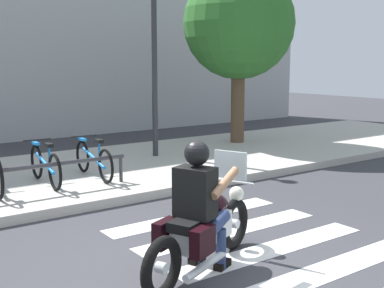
{
  "coord_description": "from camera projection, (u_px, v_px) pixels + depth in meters",
  "views": [
    {
      "loc": [
        -2.98,
        -4.09,
        2.21
      ],
      "look_at": [
        1.25,
        1.75,
        1.03
      ],
      "focal_mm": 47.32,
      "sensor_mm": 36.0,
      "label": 1
    }
  ],
  "objects": [
    {
      "name": "tree_near_rack",
      "position": [
        239.0,
        24.0,
        12.6
      ],
      "size": [
        2.79,
        2.79,
        4.55
      ],
      "color": "brown",
      "rests_on": "ground"
    },
    {
      "name": "crosswalk_stripe_2",
      "position": [
        273.0,
        248.0,
        6.04
      ],
      "size": [
        2.8,
        0.4,
        0.01
      ],
      "primitive_type": "cube",
      "color": "white",
      "rests_on": "ground"
    },
    {
      "name": "bicycle_4",
      "position": [
        93.0,
        159.0,
        9.01
      ],
      "size": [
        0.48,
        1.67,
        0.73
      ],
      "color": "black",
      "rests_on": "sidewalk"
    },
    {
      "name": "bicycle_3",
      "position": [
        45.0,
        165.0,
        8.5
      ],
      "size": [
        0.48,
        1.63,
        0.74
      ],
      "color": "black",
      "rests_on": "sidewalk"
    },
    {
      "name": "street_lamp",
      "position": [
        154.0,
        49.0,
        10.81
      ],
      "size": [
        0.28,
        0.28,
        4.05
      ],
      "color": "#2D2D33",
      "rests_on": "ground"
    },
    {
      "name": "crosswalk_stripe_4",
      "position": [
        194.0,
        216.0,
        7.32
      ],
      "size": [
        2.8,
        0.4,
        0.01
      ],
      "primitive_type": "cube",
      "color": "white",
      "rests_on": "ground"
    },
    {
      "name": "rider",
      "position": [
        199.0,
        198.0,
        5.23
      ],
      "size": [
        0.75,
        0.69,
        1.42
      ],
      "color": "black",
      "rests_on": "ground"
    },
    {
      "name": "crosswalk_stripe_3",
      "position": [
        230.0,
        231.0,
        6.68
      ],
      "size": [
        2.8,
        0.4,
        0.01
      ],
      "primitive_type": "cube",
      "color": "white",
      "rests_on": "ground"
    },
    {
      "name": "bike_rack",
      "position": [
        0.0,
        173.0,
        7.53
      ],
      "size": [
        4.13,
        0.07,
        0.49
      ],
      "color": "#333338",
      "rests_on": "sidewalk"
    },
    {
      "name": "sidewalk",
      "position": [
        36.0,
        179.0,
        9.25
      ],
      "size": [
        24.0,
        4.4,
        0.15
      ],
      "primitive_type": "cube",
      "color": "#B7B2A8",
      "rests_on": "ground"
    },
    {
      "name": "crosswalk_stripe_1",
      "position": [
        327.0,
        271.0,
        5.4
      ],
      "size": [
        2.8,
        0.4,
        0.01
      ],
      "primitive_type": "cube",
      "color": "white",
      "rests_on": "ground"
    },
    {
      "name": "motorcycle",
      "position": [
        203.0,
        230.0,
        5.35
      ],
      "size": [
        2.01,
        1.0,
        1.2
      ],
      "color": "black",
      "rests_on": "ground"
    },
    {
      "name": "ground_plane",
      "position": [
        193.0,
        273.0,
        5.35
      ],
      "size": [
        48.0,
        48.0,
        0.0
      ],
      "primitive_type": "plane",
      "color": "#38383D"
    }
  ]
}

